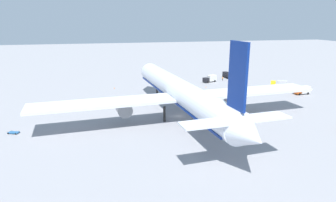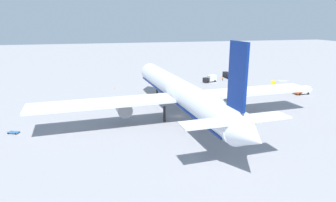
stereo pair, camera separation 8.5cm
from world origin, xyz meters
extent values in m
plane|color=gray|center=(0.00, 0.00, 0.00)|extent=(600.00, 600.00, 0.00)
cylinder|color=silver|center=(0.00, 0.00, 7.91)|extent=(67.57, 11.48, 6.92)
cone|color=silver|center=(36.31, 2.47, 7.91)|extent=(5.99, 7.15, 6.78)
cone|color=silver|center=(-37.00, -2.52, 7.91)|extent=(7.35, 7.03, 6.58)
cube|color=navy|center=(-31.55, -2.15, 17.71)|extent=(6.02, 0.91, 12.69)
cube|color=silver|center=(-32.47, 3.90, 9.29)|extent=(5.08, 10.40, 0.36)
cube|color=silver|center=(-31.64, -8.27, 9.29)|extent=(5.08, 10.40, 0.36)
cube|color=silver|center=(-4.87, 22.01, 6.87)|extent=(11.54, 38.19, 0.70)
cylinder|color=slate|center=(-3.49, 16.45, 4.53)|extent=(5.31, 4.32, 3.98)
cube|color=silver|center=(-1.84, -22.47, 6.87)|extent=(11.54, 38.19, 0.70)
cylinder|color=slate|center=(-1.23, -16.77, 4.58)|extent=(5.05, 4.20, 3.88)
cylinder|color=black|center=(23.48, 1.60, 2.22)|extent=(0.70, 0.70, 4.45)
cylinder|color=black|center=(-3.73, 5.22, 2.22)|extent=(0.70, 0.70, 4.45)
cylinder|color=black|center=(-2.98, -5.68, 2.22)|extent=(0.70, 0.70, 4.45)
cube|color=navy|center=(0.00, 0.00, 6.00)|extent=(64.86, 10.95, 0.50)
cube|color=yellow|center=(27.93, -49.81, 1.63)|extent=(2.91, 2.84, 2.36)
cube|color=#B2B2B7|center=(25.97, -52.75, 1.80)|extent=(4.07, 4.59, 2.70)
cube|color=black|center=(28.31, -49.24, 2.22)|extent=(1.58, 1.08, 1.04)
cylinder|color=black|center=(26.91, -49.37, 0.45)|extent=(0.75, 0.92, 0.90)
cylinder|color=black|center=(28.73, -50.58, 0.45)|extent=(0.75, 0.92, 0.90)
cylinder|color=black|center=(24.59, -52.86, 0.45)|extent=(0.75, 0.92, 0.90)
cylinder|color=black|center=(26.41, -54.07, 0.45)|extent=(0.75, 0.92, 0.90)
cube|color=black|center=(50.23, -40.14, 1.53)|extent=(1.97, 2.27, 2.16)
cube|color=black|center=(53.65, -40.03, 1.61)|extent=(4.00, 2.34, 2.31)
cube|color=black|center=(49.56, -40.16, 2.07)|extent=(0.14, 1.86, 0.95)
cylinder|color=black|center=(50.45, -41.24, 0.45)|extent=(0.91, 0.33, 0.90)
cylinder|color=black|center=(50.38, -39.02, 0.45)|extent=(0.91, 0.33, 0.90)
cylinder|color=black|center=(54.51, -41.10, 0.45)|extent=(0.91, 0.33, 0.90)
cylinder|color=black|center=(54.44, -38.89, 0.45)|extent=(0.91, 0.33, 0.90)
cube|color=#BF4C14|center=(14.39, -51.58, 1.53)|extent=(2.41, 2.00, 2.15)
cube|color=silver|center=(14.64, -54.87, 1.77)|extent=(2.56, 3.95, 2.65)
cube|color=black|center=(14.34, -50.95, 2.07)|extent=(1.92, 0.22, 0.95)
cylinder|color=black|center=(13.27, -51.85, 0.45)|extent=(0.37, 0.92, 0.90)
cylinder|color=black|center=(15.54, -51.68, 0.45)|extent=(0.37, 0.92, 0.90)
cylinder|color=black|center=(13.56, -55.75, 0.45)|extent=(0.37, 0.92, 0.90)
cylinder|color=black|center=(15.84, -55.58, 0.45)|extent=(0.37, 0.92, 0.90)
cube|color=black|center=(44.19, -25.60, 1.36)|extent=(2.92, 2.73, 1.82)
cube|color=silver|center=(45.49, -29.01, 1.79)|extent=(3.69, 4.75, 2.68)
cube|color=black|center=(43.94, -24.94, 1.81)|extent=(1.88, 0.78, 0.80)
cylinder|color=black|center=(43.16, -26.21, 0.45)|extent=(0.60, 0.95, 0.90)
cylinder|color=black|center=(45.37, -25.37, 0.45)|extent=(0.60, 0.95, 0.90)
cylinder|color=black|center=(44.70, -30.25, 0.45)|extent=(0.60, 0.95, 0.90)
cylinder|color=black|center=(46.90, -29.42, 0.45)|extent=(0.60, 0.95, 0.90)
cube|color=#26598C|center=(-3.29, 44.37, 0.28)|extent=(2.30, 2.98, 0.15)
cylinder|color=#333338|center=(-2.67, 45.88, 0.28)|extent=(0.30, 0.59, 0.08)
cylinder|color=black|center=(-3.56, 45.57, 0.20)|extent=(0.26, 0.42, 0.40)
cylinder|color=black|center=(-2.26, 45.04, 0.20)|extent=(0.26, 0.42, 0.40)
cylinder|color=black|center=(-4.32, 43.71, 0.20)|extent=(0.26, 0.42, 0.40)
cylinder|color=black|center=(-3.02, 43.18, 0.20)|extent=(0.26, 0.42, 0.40)
cylinder|color=navy|center=(19.22, -43.65, 0.40)|extent=(0.43, 0.43, 0.80)
cylinder|color=#B2F219|center=(19.22, -43.65, 1.10)|extent=(0.54, 0.54, 0.60)
sphere|color=tan|center=(19.22, -43.65, 1.51)|extent=(0.22, 0.22, 0.22)
cylinder|color=black|center=(47.32, -35.36, 0.43)|extent=(0.45, 0.45, 0.86)
cylinder|color=orange|center=(47.32, -35.36, 1.18)|extent=(0.56, 0.56, 0.64)
sphere|color=beige|center=(47.32, -35.36, 1.62)|extent=(0.23, 0.23, 0.23)
cone|color=orange|center=(41.82, 16.04, 0.28)|extent=(0.36, 0.36, 0.55)
cone|color=orange|center=(34.89, -22.15, 0.28)|extent=(0.36, 0.36, 0.55)
camera|label=1|loc=(-80.64, 23.36, 27.68)|focal=31.62mm
camera|label=2|loc=(-80.66, 23.28, 27.68)|focal=31.62mm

